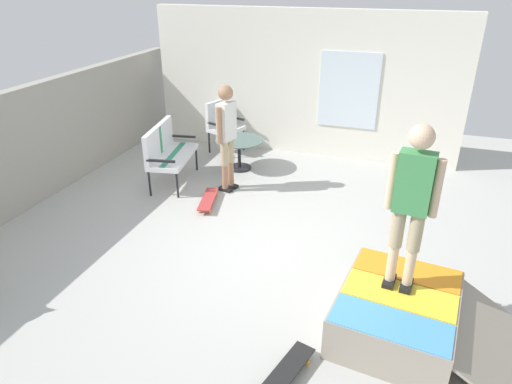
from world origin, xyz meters
TOP-DOWN VIEW (x-y plane):
  - ground_plane at (0.00, 0.00)m, footprint 12.00×12.00m
  - back_wall_cinderblock at (0.00, 4.00)m, footprint 9.00×0.20m
  - house_facade at (3.80, 0.49)m, footprint 0.23×6.00m
  - skate_ramp at (-1.01, -1.69)m, footprint 1.57×1.90m
  - patio_bench at (1.58, 2.33)m, footprint 1.33×0.76m
  - patio_chair_near_house at (3.34, 2.03)m, footprint 0.76×0.71m
  - patio_table at (2.54, 1.36)m, footprint 0.90×0.90m
  - person_watching at (1.63, 1.23)m, footprint 0.47×0.30m
  - person_skater at (-0.87, -1.63)m, footprint 0.27×0.48m
  - skateboard_by_bench at (1.00, 1.32)m, footprint 0.82×0.37m
  - skateboard_spare at (-1.98, -0.76)m, footprint 0.82×0.41m

SIDE VIEW (x-z plane):
  - ground_plane at x=0.00m, z-range -0.10..0.00m
  - skateboard_by_bench at x=1.00m, z-range 0.03..0.14m
  - skateboard_spare at x=-1.98m, z-range 0.03..0.14m
  - skate_ramp at x=-1.01m, z-range 0.00..0.48m
  - patio_table at x=2.54m, z-range 0.12..0.69m
  - patio_chair_near_house at x=3.34m, z-range 0.10..1.12m
  - patio_bench at x=1.58m, z-range 0.11..1.13m
  - back_wall_cinderblock at x=0.00m, z-range 0.00..1.81m
  - person_watching at x=1.63m, z-range 0.16..1.93m
  - house_facade at x=3.80m, z-range 0.00..2.76m
  - person_skater at x=-0.87m, z-range 0.62..2.32m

